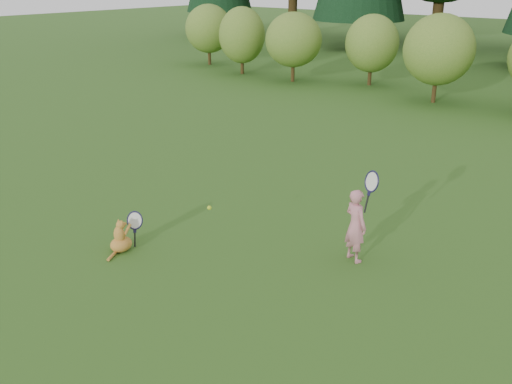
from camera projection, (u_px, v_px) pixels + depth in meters
The scene contains 5 objects.
ground at pixel (214, 244), 9.03m from camera, with size 100.00×100.00×0.00m, color #1F5016.
shrub_row at pixel (501, 62), 17.82m from camera, with size 28.00×3.00×2.80m, color #4D7725, non-canonical shape.
child at pixel (356, 224), 8.33m from camera, with size 0.67×0.45×1.68m.
cat at pixel (121, 235), 8.75m from camera, with size 0.39×0.75×0.69m.
tennis_ball at pixel (209, 208), 8.52m from camera, with size 0.07×0.07×0.07m.
Camera 1 is at (5.72, -5.80, 4.04)m, focal length 40.00 mm.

